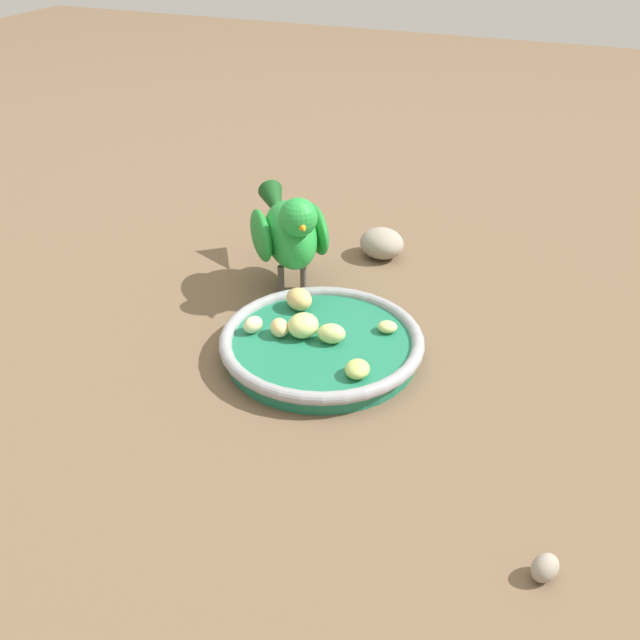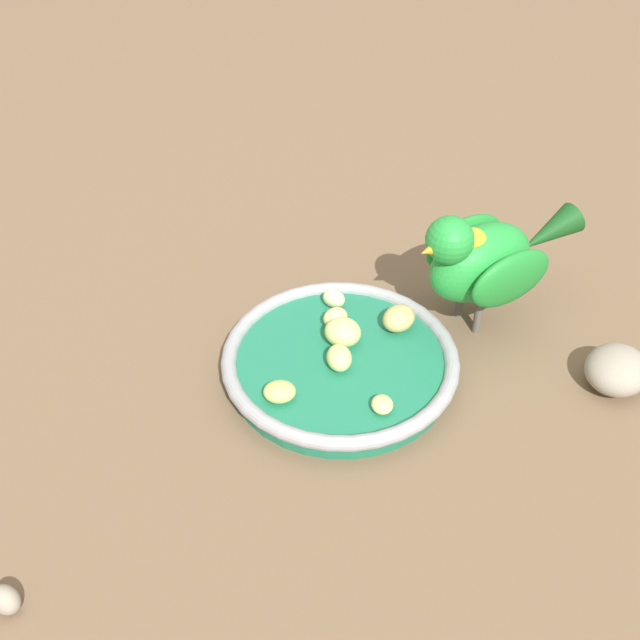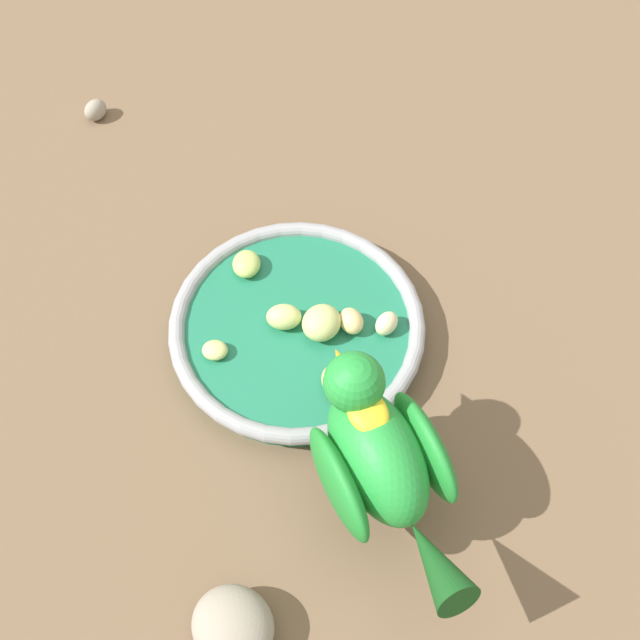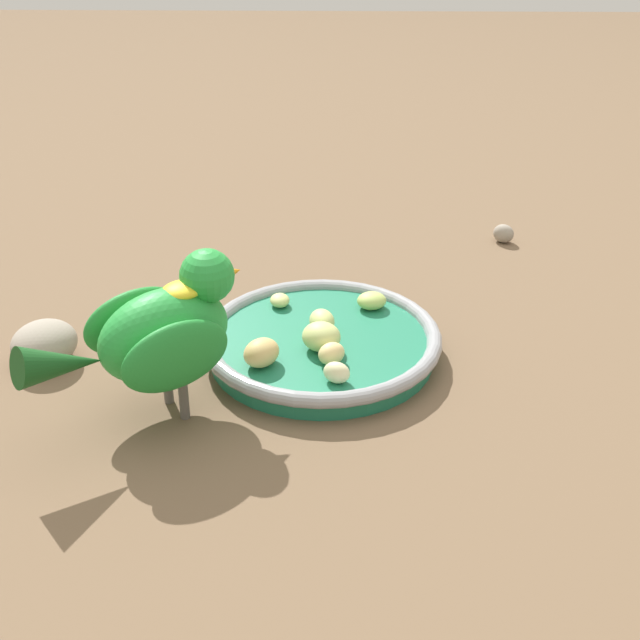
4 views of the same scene
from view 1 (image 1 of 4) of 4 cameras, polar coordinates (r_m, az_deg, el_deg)
name	(u,v)px [view 1 (image 1 of 4)]	position (r m, az deg, el deg)	size (l,w,h in m)	color
ground_plane	(309,353)	(0.90, -0.84, -2.53)	(4.00, 4.00, 0.00)	brown
feeding_bowl	(322,343)	(0.88, 0.19, -1.80)	(0.24, 0.24, 0.03)	#1E7251
apple_piece_0	(332,332)	(0.87, 0.97, -0.94)	(0.03, 0.03, 0.02)	#C6D17A
apple_piece_1	(303,325)	(0.88, -1.31, -0.41)	(0.04, 0.04, 0.03)	#C6D17A
apple_piece_2	(387,327)	(0.89, 5.22, -0.53)	(0.02, 0.02, 0.01)	#C6D17A
apple_piece_3	(280,328)	(0.88, -3.14, -0.59)	(0.03, 0.02, 0.02)	#E5C67F
apple_piece_4	(357,369)	(0.81, 2.90, -3.80)	(0.03, 0.03, 0.02)	#B2CC66
apple_piece_5	(299,299)	(0.93, -1.63, 1.62)	(0.04, 0.03, 0.03)	tan
apple_piece_6	(253,325)	(0.89, -5.20, -0.36)	(0.03, 0.02, 0.02)	beige
parrot	(290,230)	(1.00, -2.36, 6.96)	(0.19, 0.16, 0.15)	#59544C
rock_large	(384,244)	(1.11, 4.98, 5.89)	(0.07, 0.06, 0.04)	gray
pebble_0	(545,568)	(0.66, 16.97, -17.82)	(0.03, 0.02, 0.02)	gray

